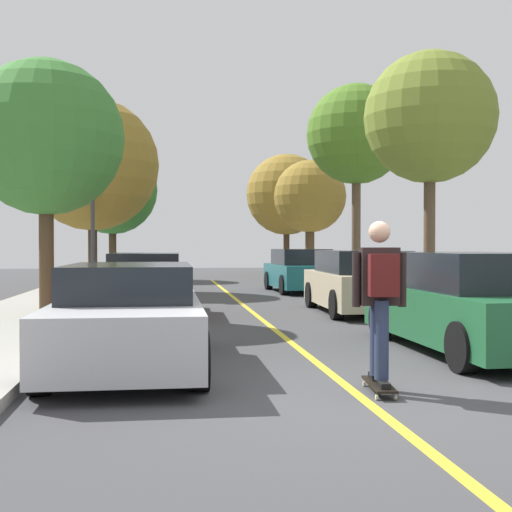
{
  "coord_description": "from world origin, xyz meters",
  "views": [
    {
      "loc": [
        -1.98,
        -6.73,
        1.57
      ],
      "look_at": [
        0.08,
        8.91,
        1.32
      ],
      "focal_mm": 47.49,
      "sensor_mm": 36.0,
      "label": 1
    }
  ],
  "objects_px": {
    "parked_car_right_near": "(360,282)",
    "street_tree_left_far": "(112,190)",
    "parked_car_right_nearest": "(472,303)",
    "street_tree_right_farthest": "(287,195)",
    "skateboarder": "(380,292)",
    "street_tree_right_nearest": "(430,118)",
    "street_tree_left_nearest": "(46,138)",
    "parked_car_left_near": "(145,285)",
    "parked_car_left_nearest": "(129,316)",
    "skateboard": "(379,385)",
    "parked_car_right_far": "(301,271)",
    "streetlamp": "(93,189)",
    "street_tree_right_far": "(310,197)",
    "street_tree_left_near": "(92,165)",
    "street_tree_right_near": "(356,135)"
  },
  "relations": [
    {
      "from": "parked_car_right_near",
      "to": "street_tree_right_farthest",
      "type": "relative_size",
      "value": 0.67
    },
    {
      "from": "parked_car_right_nearest",
      "to": "street_tree_left_far",
      "type": "xyz_separation_m",
      "value": [
        -6.9,
        21.65,
        3.36
      ]
    },
    {
      "from": "parked_car_left_nearest",
      "to": "skateboard",
      "type": "relative_size",
      "value": 5.19
    },
    {
      "from": "parked_car_right_far",
      "to": "street_tree_left_far",
      "type": "bearing_deg",
      "value": 128.19
    },
    {
      "from": "street_tree_right_far",
      "to": "skateboard",
      "type": "relative_size",
      "value": 6.16
    },
    {
      "from": "parked_car_right_nearest",
      "to": "skateboarder",
      "type": "bearing_deg",
      "value": -131.13
    },
    {
      "from": "street_tree_left_far",
      "to": "parked_car_left_near",
      "type": "bearing_deg",
      "value": -82.88
    },
    {
      "from": "street_tree_right_farthest",
      "to": "skateboarder",
      "type": "bearing_deg",
      "value": -98.14
    },
    {
      "from": "parked_car_right_near",
      "to": "street_tree_left_far",
      "type": "distance_m",
      "value": 17.62
    },
    {
      "from": "parked_car_right_nearest",
      "to": "street_tree_right_far",
      "type": "height_order",
      "value": "street_tree_right_far"
    },
    {
      "from": "street_tree_left_far",
      "to": "street_tree_right_far",
      "type": "xyz_separation_m",
      "value": [
        8.86,
        -1.05,
        -0.31
      ]
    },
    {
      "from": "street_tree_left_nearest",
      "to": "street_tree_right_far",
      "type": "xyz_separation_m",
      "value": [
        8.86,
        15.8,
        0.01
      ]
    },
    {
      "from": "parked_car_right_far",
      "to": "street_tree_left_far",
      "type": "height_order",
      "value": "street_tree_left_far"
    },
    {
      "from": "parked_car_right_far",
      "to": "parked_car_left_near",
      "type": "bearing_deg",
      "value": -125.46
    },
    {
      "from": "street_tree_right_nearest",
      "to": "skateboard",
      "type": "xyz_separation_m",
      "value": [
        -4.17,
        -9.02,
        -4.61
      ]
    },
    {
      "from": "street_tree_left_nearest",
      "to": "street_tree_left_far",
      "type": "bearing_deg",
      "value": 90.0
    },
    {
      "from": "street_tree_right_far",
      "to": "streetlamp",
      "type": "relative_size",
      "value": 0.97
    },
    {
      "from": "street_tree_right_nearest",
      "to": "street_tree_right_near",
      "type": "height_order",
      "value": "street_tree_right_near"
    },
    {
      "from": "parked_car_right_far",
      "to": "street_tree_left_near",
      "type": "bearing_deg",
      "value": 175.41
    },
    {
      "from": "parked_car_right_far",
      "to": "street_tree_left_far",
      "type": "distance_m",
      "value": 11.66
    },
    {
      "from": "parked_car_right_nearest",
      "to": "streetlamp",
      "type": "relative_size",
      "value": 0.83
    },
    {
      "from": "parked_car_right_nearest",
      "to": "street_tree_left_near",
      "type": "distance_m",
      "value": 15.51
    },
    {
      "from": "skateboard",
      "to": "skateboarder",
      "type": "relative_size",
      "value": 0.5
    },
    {
      "from": "street_tree_right_nearest",
      "to": "streetlamp",
      "type": "xyz_separation_m",
      "value": [
        -8.65,
        4.98,
        -1.42
      ]
    },
    {
      "from": "street_tree_right_far",
      "to": "street_tree_left_far",
      "type": "bearing_deg",
      "value": 173.22
    },
    {
      "from": "street_tree_right_far",
      "to": "parked_car_right_far",
      "type": "bearing_deg",
      "value": -104.26
    },
    {
      "from": "parked_car_left_nearest",
      "to": "street_tree_left_nearest",
      "type": "bearing_deg",
      "value": 109.97
    },
    {
      "from": "street_tree_right_near",
      "to": "street_tree_left_near",
      "type": "bearing_deg",
      "value": 177.36
    },
    {
      "from": "street_tree_left_far",
      "to": "streetlamp",
      "type": "bearing_deg",
      "value": -88.81
    },
    {
      "from": "street_tree_right_farthest",
      "to": "street_tree_left_far",
      "type": "bearing_deg",
      "value": -150.55
    },
    {
      "from": "street_tree_right_far",
      "to": "street_tree_left_near",
      "type": "bearing_deg",
      "value": -141.04
    },
    {
      "from": "parked_car_right_nearest",
      "to": "parked_car_right_near",
      "type": "distance_m",
      "value": 5.79
    },
    {
      "from": "street_tree_right_nearest",
      "to": "parked_car_left_near",
      "type": "bearing_deg",
      "value": -175.37
    },
    {
      "from": "parked_car_right_nearest",
      "to": "parked_car_right_near",
      "type": "xyz_separation_m",
      "value": [
        -0.0,
        5.79,
        0.0
      ]
    },
    {
      "from": "parked_car_right_near",
      "to": "street_tree_right_nearest",
      "type": "height_order",
      "value": "street_tree_right_nearest"
    },
    {
      "from": "parked_car_right_far",
      "to": "street_tree_right_nearest",
      "type": "distance_m",
      "value": 7.77
    },
    {
      "from": "parked_car_left_nearest",
      "to": "street_tree_left_near",
      "type": "height_order",
      "value": "street_tree_left_near"
    },
    {
      "from": "street_tree_right_nearest",
      "to": "street_tree_left_nearest",
      "type": "bearing_deg",
      "value": -169.07
    },
    {
      "from": "street_tree_right_farthest",
      "to": "parked_car_right_nearest",
      "type": "bearing_deg",
      "value": -94.21
    },
    {
      "from": "parked_car_right_far",
      "to": "skateboarder",
      "type": "distance_m",
      "value": 15.59
    },
    {
      "from": "street_tree_left_far",
      "to": "street_tree_right_nearest",
      "type": "bearing_deg",
      "value": -59.67
    },
    {
      "from": "parked_car_right_far",
      "to": "street_tree_right_nearest",
      "type": "xyz_separation_m",
      "value": [
        1.96,
        -6.37,
        3.99
      ]
    },
    {
      "from": "parked_car_left_near",
      "to": "street_tree_right_farthest",
      "type": "height_order",
      "value": "street_tree_right_farthest"
    },
    {
      "from": "parked_car_right_nearest",
      "to": "street_tree_left_far",
      "type": "distance_m",
      "value": 22.97
    },
    {
      "from": "parked_car_left_nearest",
      "to": "street_tree_left_far",
      "type": "distance_m",
      "value": 22.59
    },
    {
      "from": "parked_car_right_far",
      "to": "skateboard",
      "type": "distance_m",
      "value": 15.56
    },
    {
      "from": "street_tree_right_near",
      "to": "street_tree_left_far",
      "type": "bearing_deg",
      "value": 135.77
    },
    {
      "from": "parked_car_right_far",
      "to": "street_tree_right_farthest",
      "type": "distance_m",
      "value": 14.37
    },
    {
      "from": "skateboard",
      "to": "parked_car_right_nearest",
      "type": "bearing_deg",
      "value": 48.54
    },
    {
      "from": "parked_car_right_far",
      "to": "streetlamp",
      "type": "distance_m",
      "value": 7.3
    }
  ]
}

